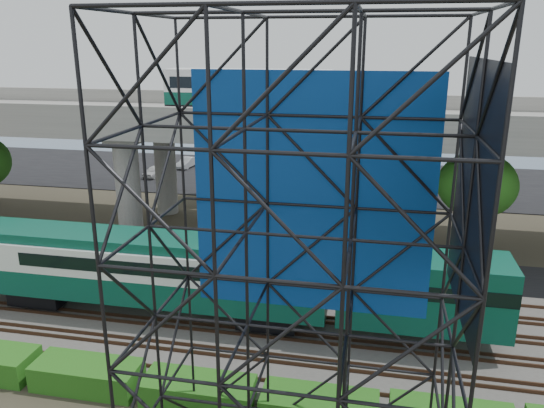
# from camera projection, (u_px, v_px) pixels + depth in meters

# --- Properties ---
(ground) EXTENTS (140.00, 140.00, 0.00)m
(ground) POSITION_uv_depth(u_px,v_px,m) (208.00, 343.00, 26.18)
(ground) COLOR #474233
(ground) RESTS_ON ground
(ballast_bed) EXTENTS (90.00, 12.00, 0.20)m
(ballast_bed) POSITION_uv_depth(u_px,v_px,m) (220.00, 322.00, 28.02)
(ballast_bed) COLOR slate
(ballast_bed) RESTS_ON ground
(service_road) EXTENTS (90.00, 5.00, 0.08)m
(service_road) POSITION_uv_depth(u_px,v_px,m) (256.00, 261.00, 36.01)
(service_road) COLOR black
(service_road) RESTS_ON ground
(parking_lot) EXTENTS (90.00, 18.00, 0.08)m
(parking_lot) POSITION_uv_depth(u_px,v_px,m) (305.00, 178.00, 58.03)
(parking_lot) COLOR black
(parking_lot) RESTS_ON ground
(harbor_water) EXTENTS (140.00, 40.00, 0.03)m
(harbor_water) POSITION_uv_depth(u_px,v_px,m) (325.00, 142.00, 78.66)
(harbor_water) COLOR slate
(harbor_water) RESTS_ON ground
(rail_tracks) EXTENTS (90.00, 9.52, 0.16)m
(rail_tracks) POSITION_uv_depth(u_px,v_px,m) (220.00, 319.00, 27.97)
(rail_tracks) COLOR #472D1E
(rail_tracks) RESTS_ON ballast_bed
(commuter_train) EXTENTS (29.30, 3.06, 4.30)m
(commuter_train) POSITION_uv_depth(u_px,v_px,m) (186.00, 271.00, 27.53)
(commuter_train) COLOR black
(commuter_train) RESTS_ON rail_tracks
(overpass) EXTENTS (80.00, 12.00, 12.40)m
(overpass) POSITION_uv_depth(u_px,v_px,m) (270.00, 128.00, 38.79)
(overpass) COLOR #9E9B93
(overpass) RESTS_ON ground
(scaffold_tower) EXTENTS (9.36, 6.36, 15.00)m
(scaffold_tower) POSITION_uv_depth(u_px,v_px,m) (297.00, 285.00, 15.45)
(scaffold_tower) COLOR black
(scaffold_tower) RESTS_ON ground
(hedge_strip) EXTENTS (34.60, 1.80, 1.20)m
(hedge_strip) POSITION_uv_depth(u_px,v_px,m) (198.00, 390.00, 21.79)
(hedge_strip) COLOR #1C5A14
(hedge_strip) RESTS_ON ground
(trees) EXTENTS (40.94, 16.94, 7.69)m
(trees) POSITION_uv_depth(u_px,v_px,m) (213.00, 160.00, 40.58)
(trees) COLOR #382314
(trees) RESTS_ON ground
(suv) EXTENTS (5.59, 4.09, 1.41)m
(suv) POSITION_uv_depth(u_px,v_px,m) (178.00, 242.00, 37.18)
(suv) COLOR black
(suv) RESTS_ON service_road
(parked_cars) EXTENTS (36.20, 9.36, 1.25)m
(parked_cars) POSITION_uv_depth(u_px,v_px,m) (318.00, 173.00, 57.29)
(parked_cars) COLOR silver
(parked_cars) RESTS_ON parking_lot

